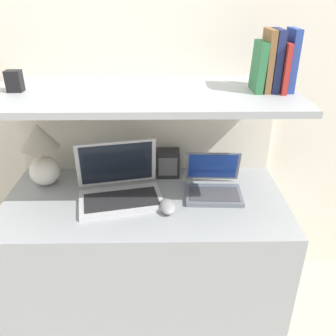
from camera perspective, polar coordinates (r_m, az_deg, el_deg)
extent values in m
cube|color=silver|center=(1.89, -3.67, 13.75)|extent=(6.00, 0.05, 2.40)
cube|color=#999EA3|center=(1.93, -3.43, -14.21)|extent=(1.34, 0.65, 0.73)
cube|color=silver|center=(2.07, -3.24, -2.88)|extent=(1.34, 0.04, 1.20)
cube|color=#999EA3|center=(1.58, -4.19, 11.72)|extent=(1.34, 0.58, 0.03)
ellipsoid|color=white|center=(1.90, -19.15, -0.43)|extent=(0.15, 0.15, 0.15)
cylinder|color=tan|center=(1.86, -19.62, 2.33)|extent=(0.02, 0.02, 0.05)
cone|color=#B2AD99|center=(1.83, -20.05, 4.86)|extent=(0.18, 0.18, 0.13)
cube|color=silver|center=(1.69, -7.52, -5.18)|extent=(0.43, 0.31, 0.02)
cube|color=#232326|center=(1.68, -7.51, -5.02)|extent=(0.37, 0.23, 0.00)
cube|color=silver|center=(1.75, -8.25, 0.80)|extent=(0.39, 0.12, 0.24)
cube|color=black|center=(1.75, -8.24, 0.75)|extent=(0.35, 0.11, 0.21)
cube|color=slate|center=(1.73, 7.35, -4.34)|extent=(0.28, 0.20, 0.02)
cube|color=#47474C|center=(1.72, 7.39, -4.14)|extent=(0.24, 0.14, 0.00)
cube|color=slate|center=(1.80, 7.16, 0.32)|extent=(0.27, 0.07, 0.17)
cube|color=navy|center=(1.79, 7.18, 0.29)|extent=(0.24, 0.06, 0.15)
ellipsoid|color=#99999E|center=(1.61, -0.11, -6.20)|extent=(0.09, 0.13, 0.04)
cube|color=black|center=(1.88, -0.03, 0.79)|extent=(0.12, 0.09, 0.14)
cube|color=#59595B|center=(1.84, -0.01, 0.17)|extent=(0.10, 0.00, 0.10)
cube|color=#284293|center=(1.63, 19.06, 15.99)|extent=(0.03, 0.12, 0.25)
cube|color=#A82823|center=(1.63, 17.77, 15.23)|extent=(0.02, 0.17, 0.20)
cube|color=navy|center=(1.61, 16.81, 16.15)|extent=(0.03, 0.13, 0.25)
cube|color=brown|center=(1.60, 15.62, 16.23)|extent=(0.03, 0.14, 0.25)
cube|color=#2D7042|center=(1.60, 14.33, 15.49)|extent=(0.04, 0.14, 0.21)
cube|color=black|center=(1.68, -23.43, 12.67)|extent=(0.06, 0.05, 0.09)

